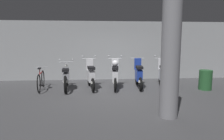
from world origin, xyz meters
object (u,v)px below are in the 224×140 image
(motorbike_slot_0, at_px, (66,77))
(bicycle, at_px, (41,80))
(motorbike_slot_2, at_px, (115,74))
(motorbike_slot_4, at_px, (162,75))
(motorbike_slot_1, at_px, (91,75))
(motorbike_slot_3, at_px, (139,75))
(support_pillar, at_px, (170,59))
(trash_bin, at_px, (205,80))

(motorbike_slot_0, bearing_deg, bicycle, 178.16)
(motorbike_slot_2, relative_size, motorbike_slot_4, 1.01)
(motorbike_slot_1, bearing_deg, motorbike_slot_3, 1.26)
(motorbike_slot_0, xyz_separation_m, motorbike_slot_1, (0.96, 0.02, 0.04))
(motorbike_slot_0, bearing_deg, support_pillar, -46.46)
(motorbike_slot_2, bearing_deg, bicycle, 179.24)
(motorbike_slot_0, height_order, trash_bin, motorbike_slot_0)
(motorbike_slot_2, height_order, bicycle, motorbike_slot_2)
(motorbike_slot_1, relative_size, support_pillar, 0.59)
(support_pillar, xyz_separation_m, trash_bin, (2.45, 2.59, -1.04))
(motorbike_slot_1, height_order, trash_bin, motorbike_slot_1)
(motorbike_slot_0, xyz_separation_m, trash_bin, (5.39, -0.50, -0.11))
(support_pillar, bearing_deg, bicycle, 141.38)
(motorbike_slot_3, relative_size, support_pillar, 0.59)
(motorbike_slot_4, height_order, support_pillar, support_pillar)
(motorbike_slot_0, relative_size, support_pillar, 0.68)
(motorbike_slot_0, bearing_deg, motorbike_slot_1, 1.38)
(motorbike_slot_2, height_order, support_pillar, support_pillar)
(motorbike_slot_1, height_order, support_pillar, support_pillar)
(bicycle, bearing_deg, motorbike_slot_3, 0.51)
(motorbike_slot_1, distance_m, motorbike_slot_3, 1.93)
(motorbike_slot_4, height_order, bicycle, motorbike_slot_4)
(motorbike_slot_1, xyz_separation_m, motorbike_slot_3, (1.93, 0.04, -0.00))
(motorbike_slot_1, relative_size, motorbike_slot_2, 0.99)
(motorbike_slot_4, distance_m, trash_bin, 1.63)
(motorbike_slot_2, xyz_separation_m, trash_bin, (3.47, -0.49, -0.19))
(motorbike_slot_3, bearing_deg, trash_bin, -12.76)
(motorbike_slot_3, xyz_separation_m, motorbike_slot_4, (0.96, -0.08, 0.00))
(motorbike_slot_0, relative_size, motorbike_slot_4, 1.17)
(motorbike_slot_1, bearing_deg, motorbike_slot_4, -0.73)
(motorbike_slot_4, bearing_deg, support_pillar, -106.49)
(motorbike_slot_2, height_order, trash_bin, motorbike_slot_2)
(motorbike_slot_1, xyz_separation_m, trash_bin, (4.43, -0.53, -0.15))
(motorbike_slot_0, xyz_separation_m, support_pillar, (2.94, -3.09, 0.93))
(motorbike_slot_4, relative_size, support_pillar, 0.59)
(motorbike_slot_1, height_order, motorbike_slot_3, motorbike_slot_1)
(motorbike_slot_1, distance_m, support_pillar, 3.80)
(motorbike_slot_2, bearing_deg, motorbike_slot_4, -0.19)
(motorbike_slot_2, bearing_deg, trash_bin, -8.12)
(motorbike_slot_3, distance_m, motorbike_slot_4, 0.97)
(motorbike_slot_2, relative_size, motorbike_slot_3, 1.00)
(motorbike_slot_2, height_order, motorbike_slot_4, same)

